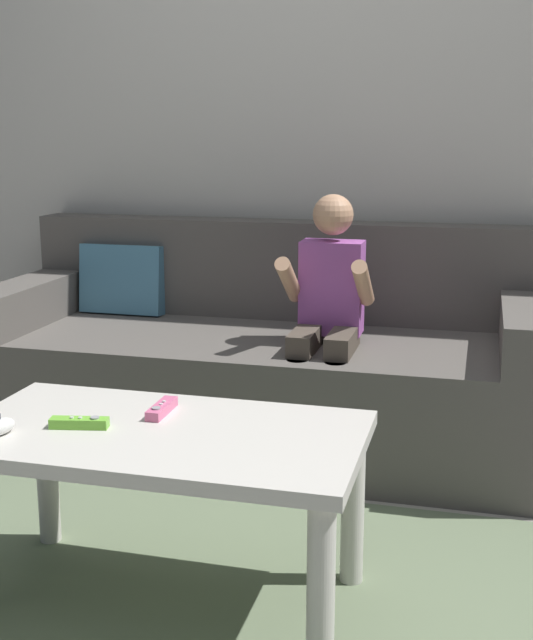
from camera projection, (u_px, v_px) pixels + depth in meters
name	position (u px, v px, depth m)	size (l,w,h in m)	color
ground_plane	(210.00, 624.00, 2.00)	(9.93, 9.93, 0.00)	#9E998E
wall_back	(337.00, 106.00, 3.25)	(4.97, 0.05, 2.50)	beige
couch	(263.00, 366.00, 3.14)	(2.04, 0.80, 0.81)	#56514C
person_seated_on_couch	(327.00, 313.00, 2.85)	(0.30, 0.37, 0.94)	#4C4238
coffee_table	(161.00, 459.00, 2.01)	(0.97, 0.53, 0.46)	beige
area_rug	(165.00, 600.00, 2.09)	(1.86, 1.37, 0.01)	#6B7A5B
game_remote_pink_near_edge	(162.00, 409.00, 2.10)	(0.04, 0.14, 0.03)	pink
game_remote_lime_far_corner	(79.00, 423.00, 2.00)	(0.14, 0.06, 0.03)	#72C638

